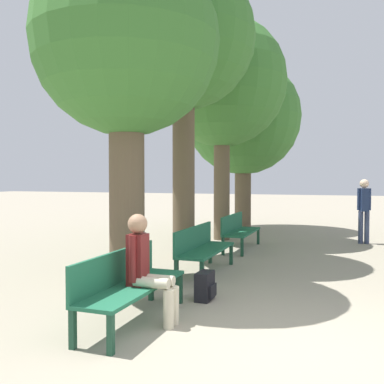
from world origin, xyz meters
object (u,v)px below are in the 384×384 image
(bench_row_2, at_px, (238,229))
(tree_row_1, at_px, (184,41))
(bench_row_0, at_px, (127,281))
(backpack, at_px, (205,286))
(bench_row_1, at_px, (202,246))
(pedestrian_mid, at_px, (364,207))
(tree_row_0, at_px, (126,47))
(tree_row_3, at_px, (243,118))
(tree_row_2, at_px, (222,83))
(person_seated, at_px, (147,266))

(bench_row_2, xyz_separation_m, tree_row_1, (-0.81, -1.47, 4.01))
(bench_row_0, distance_m, bench_row_2, 5.41)
(bench_row_0, height_order, backpack, bench_row_0)
(bench_row_1, bearing_deg, bench_row_0, -90.00)
(backpack, relative_size, pedestrian_mid, 0.23)
(pedestrian_mid, bearing_deg, tree_row_1, -136.91)
(bench_row_2, bearing_deg, tree_row_0, -101.62)
(tree_row_3, bearing_deg, tree_row_1, -90.00)
(tree_row_2, relative_size, backpack, 15.63)
(bench_row_0, distance_m, tree_row_3, 9.92)
(tree_row_0, height_order, backpack, tree_row_0)
(bench_row_2, xyz_separation_m, person_seated, (0.23, -5.37, 0.19))
(bench_row_1, relative_size, tree_row_0, 0.36)
(bench_row_1, relative_size, backpack, 4.86)
(bench_row_0, bearing_deg, tree_row_1, 101.59)
(backpack, distance_m, pedestrian_mid, 6.60)
(bench_row_1, relative_size, tree_row_3, 0.34)
(bench_row_0, xyz_separation_m, tree_row_0, (-0.81, 1.49, 3.19))
(bench_row_1, distance_m, tree_row_3, 7.41)
(tree_row_1, relative_size, pedestrian_mid, 3.68)
(tree_row_2, xyz_separation_m, backpack, (1.38, -5.68, -4.04))
(person_seated, bearing_deg, bench_row_2, 92.47)
(bench_row_1, relative_size, tree_row_2, 0.31)
(bench_row_0, height_order, bench_row_1, same)
(backpack, bearing_deg, pedestrian_mid, 70.06)
(tree_row_2, xyz_separation_m, person_seated, (1.04, -6.80, -3.56))
(tree_row_0, relative_size, person_seated, 4.13)
(tree_row_1, distance_m, tree_row_2, 2.91)
(bench_row_2, xyz_separation_m, tree_row_3, (-0.81, 3.96, 3.14))
(person_seated, height_order, pedestrian_mid, pedestrian_mid)
(pedestrian_mid, bearing_deg, tree_row_2, -172.35)
(tree_row_2, relative_size, tree_row_3, 1.09)
(backpack, height_order, pedestrian_mid, pedestrian_mid)
(tree_row_0, height_order, pedestrian_mid, tree_row_0)
(bench_row_1, distance_m, tree_row_2, 5.63)
(bench_row_1, xyz_separation_m, person_seated, (0.23, -2.67, 0.19))
(pedestrian_mid, bearing_deg, person_seated, -109.50)
(tree_row_0, xyz_separation_m, pedestrian_mid, (3.62, 5.83, -2.73))
(tree_row_2, relative_size, pedestrian_mid, 3.66)
(person_seated, bearing_deg, tree_row_1, 104.91)
(tree_row_3, relative_size, person_seated, 4.40)
(bench_row_2, height_order, backpack, bench_row_2)
(bench_row_2, bearing_deg, bench_row_1, -90.00)
(tree_row_3, height_order, pedestrian_mid, tree_row_3)
(bench_row_0, relative_size, tree_row_2, 0.31)
(tree_row_2, distance_m, tree_row_3, 2.61)
(tree_row_1, relative_size, person_seated, 4.82)
(tree_row_2, bearing_deg, bench_row_1, -78.95)
(bench_row_0, height_order, tree_row_1, tree_row_1)
(tree_row_0, xyz_separation_m, person_seated, (1.04, -1.45, -3.00))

